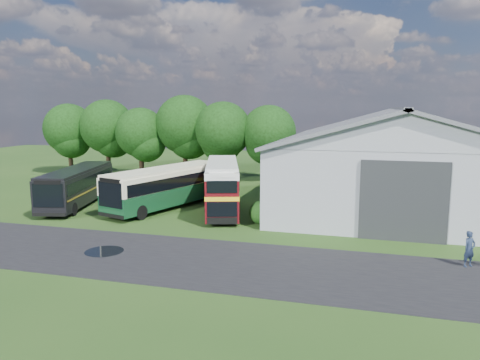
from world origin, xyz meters
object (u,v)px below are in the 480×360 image
(visitor_a, at_px, (469,249))
(bus_maroon_double, at_px, (222,187))
(bus_green_single, at_px, (167,186))
(storage_shed, at_px, (396,155))
(bus_dark_single, at_px, (77,186))

(visitor_a, bearing_deg, bus_maroon_double, 116.55)
(bus_green_single, bearing_deg, visitor_a, -5.89)
(storage_shed, relative_size, visitor_a, 13.18)
(storage_shed, height_order, bus_dark_single, storage_shed)
(bus_green_single, xyz_separation_m, bus_dark_single, (-7.72, -1.13, -0.11))
(storage_shed, bearing_deg, visitor_a, -79.08)
(storage_shed, relative_size, bus_green_single, 2.01)
(bus_dark_single, bearing_deg, storage_shed, 3.44)
(storage_shed, height_order, visitor_a, storage_shed)
(bus_dark_single, xyz_separation_m, visitor_a, (28.86, -7.92, -0.72))
(storage_shed, xyz_separation_m, visitor_a, (3.10, -16.06, -3.23))
(bus_dark_single, bearing_deg, visitor_a, -29.45)
(bus_maroon_double, height_order, visitor_a, bus_maroon_double)
(bus_green_single, height_order, visitor_a, bus_green_single)
(bus_maroon_double, bearing_deg, bus_dark_single, 164.47)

